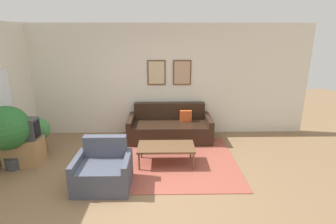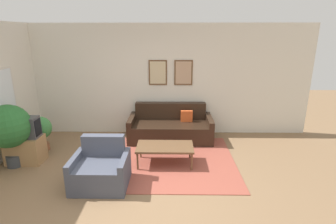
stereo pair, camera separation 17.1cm
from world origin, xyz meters
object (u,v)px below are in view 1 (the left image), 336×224
(armchair, at_px, (103,171))
(potted_plant_tall, at_px, (7,129))
(couch, at_px, (170,128))
(coffee_table, at_px, (166,147))
(tv, at_px, (20,129))

(armchair, xyz_separation_m, potted_plant_tall, (-1.85, 0.61, 0.52))
(couch, bearing_deg, potted_plant_tall, -154.86)
(coffee_table, bearing_deg, tv, 179.10)
(armchair, bearing_deg, coffee_table, 23.74)
(armchair, relative_size, potted_plant_tall, 0.74)
(tv, height_order, potted_plant_tall, potted_plant_tall)
(coffee_table, bearing_deg, couch, 85.45)
(coffee_table, distance_m, armchair, 1.29)
(couch, height_order, coffee_table, couch)
(tv, bearing_deg, coffee_table, -0.90)
(coffee_table, distance_m, tv, 2.78)
(coffee_table, bearing_deg, potted_plant_tall, -177.49)
(couch, bearing_deg, tv, -156.57)
(couch, xyz_separation_m, armchair, (-1.15, -2.02, -0.02))
(couch, xyz_separation_m, tv, (-2.86, -1.24, 0.45))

